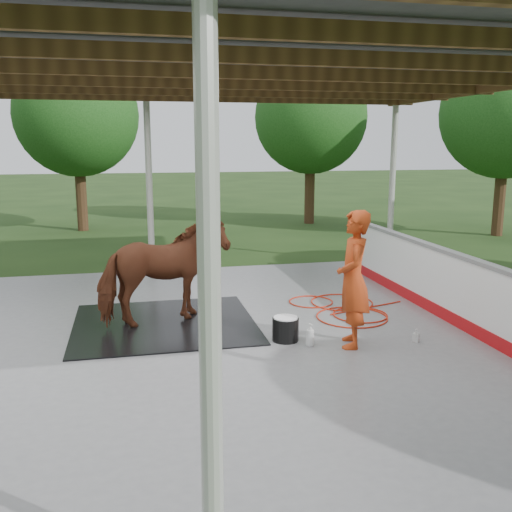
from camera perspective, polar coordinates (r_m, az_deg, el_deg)
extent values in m
plane|color=#1E3814|center=(8.44, -8.93, -9.06)|extent=(100.00, 100.00, 0.00)
cube|color=slate|center=(8.43, -8.94, -8.90)|extent=(12.00, 10.00, 0.05)
cylinder|color=beige|center=(3.37, -4.66, -4.87)|extent=(0.14, 0.14, 3.85)
cylinder|color=beige|center=(12.65, -10.62, 6.82)|extent=(0.14, 0.14, 3.85)
cylinder|color=beige|center=(14.06, 13.47, 7.13)|extent=(0.14, 0.14, 3.85)
cube|color=brown|center=(5.02, -7.93, 21.95)|extent=(12.00, 0.10, 0.18)
cube|color=brown|center=(6.49, -9.10, 19.44)|extent=(12.00, 0.10, 0.18)
cube|color=brown|center=(7.98, -9.81, 17.86)|extent=(12.00, 0.10, 0.18)
cube|color=brown|center=(9.47, -10.29, 16.78)|extent=(12.00, 0.10, 0.18)
cube|color=brown|center=(10.96, -10.64, 15.99)|extent=(12.00, 0.10, 0.18)
cube|color=brown|center=(12.45, -10.90, 15.39)|extent=(12.00, 0.10, 0.18)
cube|color=#38383A|center=(8.01, -9.86, 19.28)|extent=(12.60, 10.60, 0.10)
cube|color=#AF0E13|center=(9.77, 19.16, -5.79)|extent=(0.14, 8.00, 0.20)
cube|color=white|center=(9.65, 19.38, -2.95)|extent=(0.12, 8.00, 1.00)
cube|color=slate|center=(9.54, 19.58, 0.08)|extent=(0.16, 8.00, 0.06)
cylinder|color=#382314|center=(20.05, -17.05, 5.58)|extent=(0.36, 0.36, 2.20)
sphere|color=#194714|center=(19.99, -17.51, 13.30)|extent=(4.00, 4.00, 4.00)
cylinder|color=#382314|center=(21.00, 5.37, 6.26)|extent=(0.36, 0.36, 2.20)
sphere|color=#194714|center=(20.94, 5.51, 13.64)|extent=(4.00, 4.00, 4.00)
cylinder|color=#382314|center=(19.68, 23.15, 5.07)|extent=(0.36, 0.36, 2.20)
sphere|color=#194714|center=(19.61, 23.77, 12.93)|extent=(4.00, 4.00, 4.00)
cube|color=black|center=(9.33, -9.12, -6.68)|extent=(2.85, 2.68, 0.02)
imported|color=brown|center=(9.11, -9.29, -1.55)|extent=(2.18, 1.50, 1.69)
imported|color=#B73913|center=(8.14, 9.70, -2.30)|extent=(0.65, 0.82, 1.95)
cylinder|color=black|center=(8.44, 2.97, -7.33)|extent=(0.39, 0.39, 0.34)
cylinder|color=white|center=(8.39, 2.98, -6.22)|extent=(0.36, 0.36, 0.03)
imported|color=silver|center=(8.25, 5.43, -7.85)|extent=(0.15, 0.16, 0.33)
imported|color=#338CD8|center=(8.72, 15.73, -7.64)|extent=(0.13, 0.13, 0.20)
torus|color=red|center=(10.52, 8.57, -4.58)|extent=(1.13, 1.13, 0.02)
torus|color=red|center=(9.82, 10.37, -5.79)|extent=(0.93, 0.93, 0.02)
torus|color=red|center=(10.48, 5.51, -4.56)|extent=(0.81, 0.81, 0.02)
torus|color=red|center=(9.68, 9.55, -6.03)|extent=(1.19, 1.19, 0.02)
cylinder|color=red|center=(10.24, 11.00, -5.10)|extent=(1.53, 0.52, 0.02)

